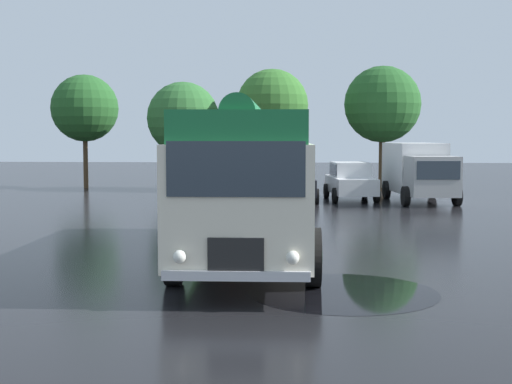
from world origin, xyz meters
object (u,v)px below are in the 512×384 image
object	(u,v)px
vintage_bus	(252,176)
car_mid_left	(294,182)
car_near_left	(230,181)
box_van	(418,170)
car_mid_right	(350,181)

from	to	relation	value
vintage_bus	car_mid_left	xyz separation A→B (m)	(0.78, 14.49, -1.05)
car_near_left	car_mid_left	distance (m)	2.90
car_near_left	box_van	bearing A→B (deg)	-1.86
box_van	car_near_left	bearing A→B (deg)	178.14
car_near_left	car_mid_left	world-z (taller)	same
vintage_bus	car_mid_left	bearing A→B (deg)	86.92
vintage_bus	car_near_left	world-z (taller)	vintage_bus
car_mid_right	box_van	world-z (taller)	box_van
vintage_bus	car_mid_left	size ratio (longest dim) A/B	2.39
vintage_bus	car_mid_right	world-z (taller)	vintage_bus
car_near_left	car_mid_right	distance (m)	5.30
car_mid_right	vintage_bus	bearing A→B (deg)	-102.05
car_mid_right	car_near_left	bearing A→B (deg)	-178.53
car_mid_left	box_van	xyz separation A→B (m)	(5.31, 0.28, 0.52)
car_mid_left	car_mid_right	distance (m)	2.55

